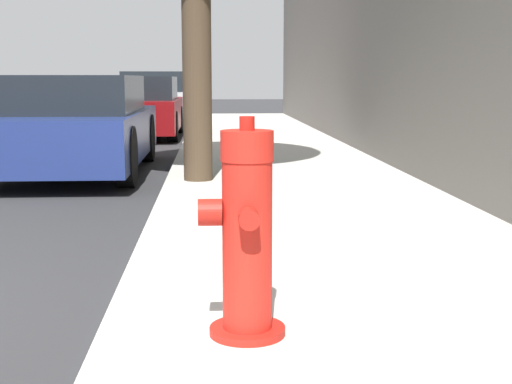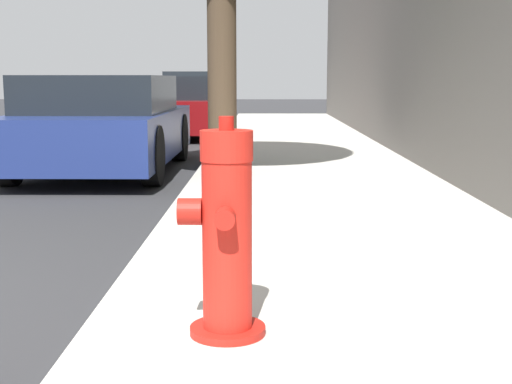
{
  "view_description": "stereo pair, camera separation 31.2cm",
  "coord_description": "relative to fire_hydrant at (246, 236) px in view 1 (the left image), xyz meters",
  "views": [
    {
      "loc": [
        2.27,
        -3.25,
        1.24
      ],
      "look_at": [
        2.54,
        0.99,
        0.56
      ],
      "focal_mm": 50.0,
      "sensor_mm": 36.0,
      "label": 1
    },
    {
      "loc": [
        2.59,
        -3.25,
        1.24
      ],
      "look_at": [
        2.54,
        0.99,
        0.56
      ],
      "focal_mm": 50.0,
      "sensor_mm": 36.0,
      "label": 2
    }
  ],
  "objects": [
    {
      "name": "parked_car_near",
      "position": [
        -1.96,
        6.4,
        0.08
      ],
      "size": [
        1.88,
        4.22,
        1.28
      ],
      "color": "navy",
      "rests_on": "ground_plane"
    },
    {
      "name": "sidewalk_slab",
      "position": [
        0.76,
        0.21,
        -0.5
      ],
      "size": [
        2.86,
        40.0,
        0.11
      ],
      "color": "beige",
      "rests_on": "ground_plane"
    },
    {
      "name": "parked_car_far",
      "position": [
        -1.76,
        17.76,
        0.14
      ],
      "size": [
        1.89,
        4.06,
        1.43
      ],
      "color": "#B7B7BC",
      "rests_on": "ground_plane"
    },
    {
      "name": "parked_car_mid",
      "position": [
        -1.76,
        12.23,
        0.06
      ],
      "size": [
        1.88,
        3.88,
        1.28
      ],
      "color": "maroon",
      "rests_on": "ground_plane"
    },
    {
      "name": "fire_hydrant",
      "position": [
        0.0,
        0.0,
        0.0
      ],
      "size": [
        0.38,
        0.39,
        0.97
      ],
      "color": "red",
      "rests_on": "sidewalk_slab"
    }
  ]
}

